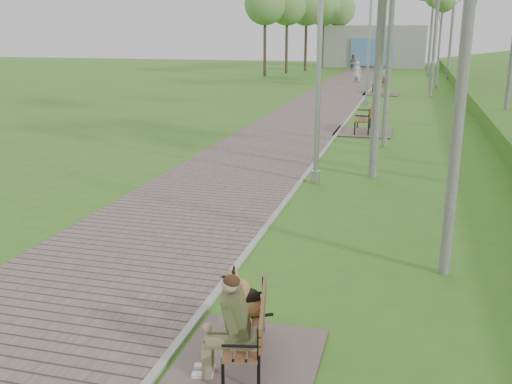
% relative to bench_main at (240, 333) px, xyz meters
% --- Properties ---
extents(ground, '(120.00, 120.00, 0.00)m').
position_rel_bench_main_xyz_m(ground, '(-0.80, 3.74, -0.37)').
color(ground, '#3C6F23').
rests_on(ground, ground).
extents(walkway, '(3.50, 67.00, 0.04)m').
position_rel_bench_main_xyz_m(walkway, '(-2.55, 25.24, -0.35)').
color(walkway, '#645551').
rests_on(walkway, ground).
extents(kerb, '(0.10, 67.00, 0.05)m').
position_rel_bench_main_xyz_m(kerb, '(-0.80, 25.24, -0.34)').
color(kerb, '#999993').
rests_on(kerb, ground).
extents(building_north, '(10.00, 5.20, 4.00)m').
position_rel_bench_main_xyz_m(building_north, '(-2.30, 54.71, 1.63)').
color(building_north, '#9E9E99').
rests_on(building_north, ground).
extents(bench_main, '(1.53, 1.70, 1.34)m').
position_rel_bench_main_xyz_m(bench_main, '(0.00, 0.00, 0.00)').
color(bench_main, '#645551').
rests_on(bench_main, ground).
extents(bench_second, '(1.99, 2.21, 1.22)m').
position_rel_bench_main_xyz_m(bench_second, '(0.03, 15.22, -0.14)').
color(bench_second, '#645551').
rests_on(bench_second, ground).
extents(bench_third, '(1.96, 2.18, 1.21)m').
position_rel_bench_main_xyz_m(bench_third, '(-0.08, 28.36, -0.14)').
color(bench_third, '#645551').
rests_on(bench_third, ground).
extents(lamp_post_near, '(0.21, 0.21, 5.42)m').
position_rel_bench_main_xyz_m(lamp_post_near, '(-0.45, 7.80, 2.16)').
color(lamp_post_near, '#A0A3A8').
rests_on(lamp_post_near, ground).
extents(lamp_post_second, '(0.20, 0.20, 5.16)m').
position_rel_bench_main_xyz_m(lamp_post_second, '(-0.49, 23.22, 2.04)').
color(lamp_post_second, '#A0A3A8').
rests_on(lamp_post_second, ground).
extents(lamp_post_third, '(0.22, 0.22, 5.67)m').
position_rel_bench_main_xyz_m(lamp_post_third, '(-0.50, 37.82, 2.28)').
color(lamp_post_third, '#A0A3A8').
rests_on(lamp_post_third, ground).
extents(lamp_post_far, '(0.20, 0.20, 5.30)m').
position_rel_bench_main_xyz_m(lamp_post_far, '(-0.39, 48.71, 2.11)').
color(lamp_post_far, '#A0A3A8').
rests_on(lamp_post_far, ground).
extents(pedestrian_near, '(0.66, 0.50, 1.60)m').
position_rel_bench_main_xyz_m(pedestrian_near, '(-1.89, 33.15, 0.43)').
color(pedestrian_near, silver).
rests_on(pedestrian_near, ground).
extents(pedestrian_far, '(0.82, 0.71, 1.45)m').
position_rel_bench_main_xyz_m(pedestrian_far, '(-3.71, 48.29, 0.36)').
color(pedestrian_far, slate).
rests_on(pedestrian_far, ground).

